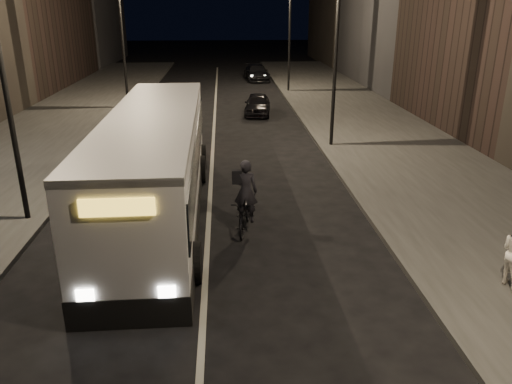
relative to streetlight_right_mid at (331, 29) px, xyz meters
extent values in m
plane|color=black|center=(-5.33, -12.00, -5.36)|extent=(180.00, 180.00, 0.00)
cube|color=#323230|center=(3.17, 2.00, -5.28)|extent=(7.00, 70.00, 0.16)
cube|color=#323230|center=(-13.83, 2.00, -5.28)|extent=(7.00, 70.00, 0.16)
cylinder|color=black|center=(0.27, 0.00, -1.20)|extent=(0.16, 0.16, 8.00)
cylinder|color=black|center=(0.27, 16.00, -1.20)|extent=(0.16, 0.16, 8.00)
cylinder|color=black|center=(-10.93, -8.00, -1.20)|extent=(0.16, 0.16, 8.00)
cylinder|color=black|center=(-10.93, 10.00, -1.20)|extent=(0.16, 0.16, 8.00)
cube|color=silver|center=(-6.93, -7.62, -3.73)|extent=(2.73, 12.30, 3.27)
cube|color=black|center=(-6.93, -7.62, -3.27)|extent=(2.81, 11.89, 1.18)
cube|color=silver|center=(-6.93, -7.62, -2.14)|extent=(2.75, 12.30, 0.18)
cube|color=gold|center=(-6.84, -13.75, -2.60)|extent=(1.43, 0.14, 0.36)
cylinder|color=black|center=(-8.15, -11.92, -4.85)|extent=(0.37, 1.03, 1.02)
cylinder|color=black|center=(-5.59, -11.89, -4.85)|extent=(0.37, 1.03, 1.02)
cylinder|color=black|center=(-8.26, -3.75, -4.85)|extent=(0.37, 1.03, 1.02)
cylinder|color=black|center=(-5.71, -3.72, -4.85)|extent=(0.37, 1.03, 1.02)
imported|color=black|center=(-4.20, -9.02, -4.84)|extent=(1.03, 2.06, 1.03)
imported|color=black|center=(-4.20, -9.22, -4.04)|extent=(0.76, 0.57, 1.89)
imported|color=black|center=(-2.69, 7.90, -4.72)|extent=(1.89, 3.88, 1.28)
imported|color=#303032|center=(-7.72, 11.52, -4.67)|extent=(1.90, 4.31, 1.38)
imported|color=black|center=(-1.73, 22.82, -4.69)|extent=(2.28, 4.79, 1.35)
camera|label=1|loc=(-4.79, -22.65, 0.98)|focal=35.00mm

